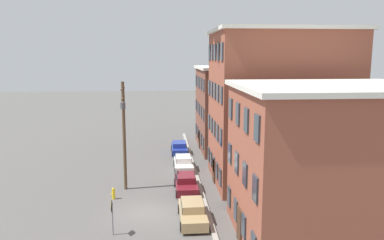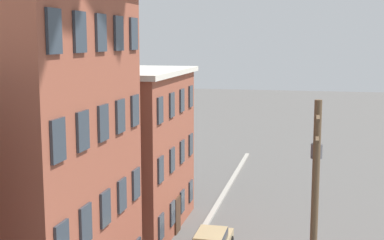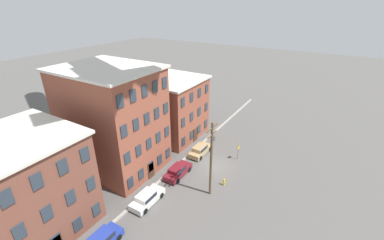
{
  "view_description": "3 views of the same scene",
  "coord_description": "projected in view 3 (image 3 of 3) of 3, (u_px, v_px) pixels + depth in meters",
  "views": [
    {
      "loc": [
        26.55,
        1.14,
        11.56
      ],
      "look_at": [
        0.87,
        3.3,
        7.14
      ],
      "focal_mm": 35.0,
      "sensor_mm": 36.0,
      "label": 1
    },
    {
      "loc": [
        -25.35,
        -1.84,
        11.63
      ],
      "look_at": [
        1.86,
        4.36,
        7.44
      ],
      "focal_mm": 50.0,
      "sensor_mm": 36.0,
      "label": 2
    },
    {
      "loc": [
        -27.09,
        -12.69,
        21.09
      ],
      "look_at": [
        -1.62,
        2.66,
        7.16
      ],
      "focal_mm": 24.0,
      "sensor_mm": 36.0,
      "label": 3
    }
  ],
  "objects": [
    {
      "name": "ground_plane",
      "position": [
        214.0,
        166.0,
        35.89
      ],
      "size": [
        200.0,
        200.0,
        0.0
      ],
      "primitive_type": "plane",
      "color": "#565451"
    },
    {
      "name": "apartment_midblock",
      "position": [
        113.0,
        119.0,
        33.45
      ],
      "size": [
        9.81,
        12.15,
        13.89
      ],
      "color": "brown",
      "rests_on": "ground_plane"
    },
    {
      "name": "kerb_strip",
      "position": [
        187.0,
        157.0,
        37.96
      ],
      "size": [
        56.0,
        0.36,
        0.16
      ],
      "primitive_type": "cube",
      "color": "#9E998E",
      "rests_on": "ground_plane"
    },
    {
      "name": "caution_sign",
      "position": [
        238.0,
        150.0,
        36.82
      ],
      "size": [
        0.9,
        0.08,
        2.41
      ],
      "color": "slate",
      "rests_on": "ground_plane"
    },
    {
      "name": "apartment_corner",
      "position": [
        15.0,
        191.0,
        23.55
      ],
      "size": [
        11.61,
        10.1,
        10.27
      ],
      "color": "brown",
      "rests_on": "ground_plane"
    },
    {
      "name": "car_tan",
      "position": [
        200.0,
        150.0,
        38.42
      ],
      "size": [
        4.4,
        1.92,
        1.43
      ],
      "color": "tan",
      "rests_on": "ground_plane"
    },
    {
      "name": "car_maroon",
      "position": [
        178.0,
        171.0,
        33.7
      ],
      "size": [
        4.4,
        1.92,
        1.43
      ],
      "color": "maroon",
      "rests_on": "ground_plane"
    },
    {
      "name": "utility_pole",
      "position": [
        211.0,
        156.0,
        28.62
      ],
      "size": [
        2.4,
        0.44,
        9.45
      ],
      "color": "brown",
      "rests_on": "ground_plane"
    },
    {
      "name": "car_white",
      "position": [
        147.0,
        198.0,
        29.09
      ],
      "size": [
        4.4,
        1.92,
        1.43
      ],
      "color": "silver",
      "rests_on": "ground_plane"
    },
    {
      "name": "fire_hydrant",
      "position": [
        224.0,
        182.0,
        32.05
      ],
      "size": [
        0.24,
        0.34,
        0.96
      ],
      "color": "yellow",
      "rests_on": "ground_plane"
    },
    {
      "name": "apartment_far",
      "position": [
        167.0,
        106.0,
        42.98
      ],
      "size": [
        10.03,
        11.67,
        9.88
      ],
      "color": "brown",
      "rests_on": "ground_plane"
    }
  ]
}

